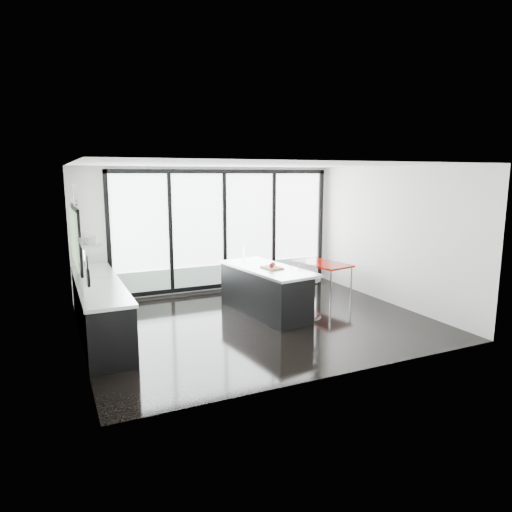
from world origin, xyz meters
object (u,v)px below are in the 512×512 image
bar_stool_near (309,297)px  bar_stool_far (299,290)px  island (264,290)px  red_table (322,278)px

bar_stool_near → bar_stool_far: (0.08, 0.51, 0.01)m
island → red_table: size_ratio=1.78×
island → red_table: (1.83, 0.82, -0.11)m
bar_stool_near → red_table: 1.78m
island → red_table: 2.01m
island → red_table: island is taller
bar_stool_near → red_table: bar_stool_near is taller
island → bar_stool_near: bearing=-38.4°
bar_stool_near → bar_stool_far: size_ratio=0.98×
bar_stool_near → bar_stool_far: bar_stool_far is taller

